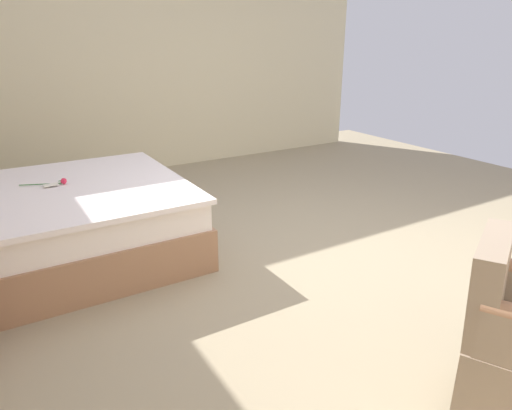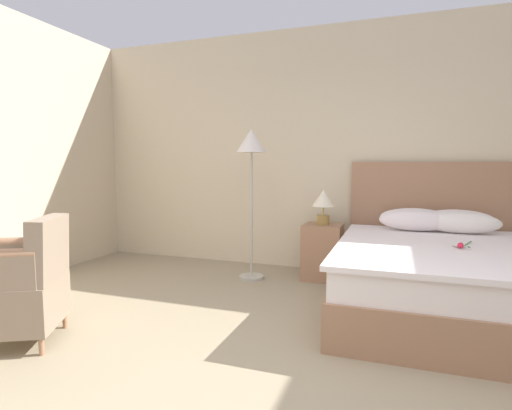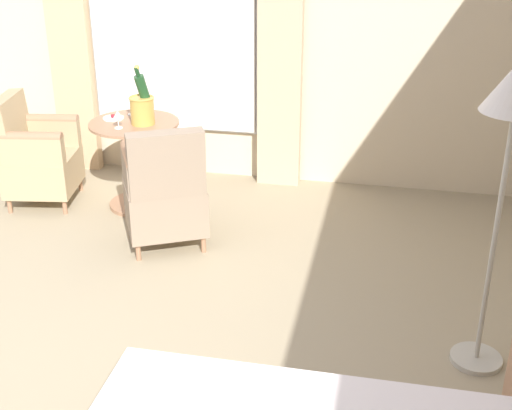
% 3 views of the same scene
% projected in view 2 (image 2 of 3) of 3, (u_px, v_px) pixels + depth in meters
% --- Properties ---
extents(wall_headboard_side, '(6.75, 0.12, 2.92)m').
position_uv_depth(wall_headboard_side, '(346.00, 150.00, 4.77)').
color(wall_headboard_side, beige).
rests_on(wall_headboard_side, ground).
extents(bed, '(1.79, 2.22, 1.32)m').
position_uv_depth(bed, '(442.00, 271.00, 3.49)').
color(bed, '#9D7052').
rests_on(bed, ground).
extents(nightstand, '(0.45, 0.41, 0.62)m').
position_uv_depth(nightstand, '(323.00, 252.00, 4.50)').
color(nightstand, '#9D7052').
rests_on(nightstand, ground).
extents(bedside_lamp, '(0.26, 0.26, 0.39)m').
position_uv_depth(bedside_lamp, '(323.00, 201.00, 4.44)').
color(bedside_lamp, olive).
rests_on(bedside_lamp, nightstand).
extents(floor_lamp_brass, '(0.33, 0.33, 1.68)m').
position_uv_depth(floor_lamp_brass, '(251.00, 154.00, 4.40)').
color(floor_lamp_brass, '#B3B1A4').
rests_on(floor_lamp_brass, ground).
extents(armchair_by_window, '(0.69, 0.70, 0.91)m').
position_uv_depth(armchair_by_window, '(27.00, 285.00, 2.86)').
color(armchair_by_window, '#9D7052').
rests_on(armchair_by_window, ground).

